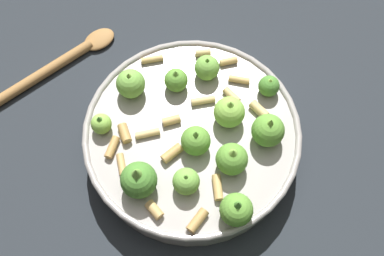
{
  "coord_description": "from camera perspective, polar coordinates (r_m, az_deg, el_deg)",
  "views": [
    {
      "loc": [
        -0.11,
        0.23,
        0.61
      ],
      "look_at": [
        0.0,
        0.0,
        0.06
      ],
      "focal_mm": 43.15,
      "sensor_mm": 36.0,
      "label": 1
    }
  ],
  "objects": [
    {
      "name": "wooden_spoon",
      "position": [
        0.75,
        -17.05,
        7.02
      ],
      "size": [
        0.14,
        0.25,
        0.02
      ],
      "color": "#9E703D",
      "rests_on": "ground"
    },
    {
      "name": "cooking_pan",
      "position": [
        0.63,
        0.11,
        -1.2
      ],
      "size": [
        0.29,
        0.29,
        0.11
      ],
      "color": "#9E9993",
      "rests_on": "ground"
    },
    {
      "name": "ground_plane",
      "position": [
        0.66,
        0.0,
        -2.31
      ],
      "size": [
        2.4,
        2.4,
        0.0
      ],
      "primitive_type": "plane",
      "color": "#23282D"
    }
  ]
}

